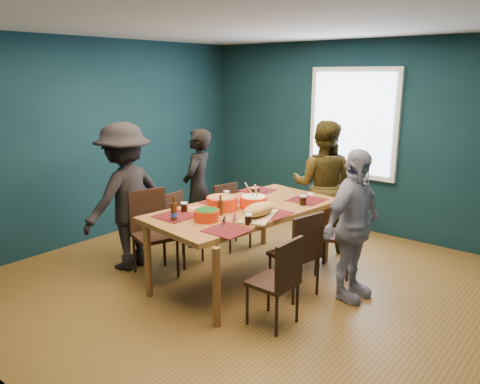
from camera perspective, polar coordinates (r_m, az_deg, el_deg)
The scene contains 26 objects.
room at distance 5.06m, azimuth 2.36°, elevation 4.40°, with size 5.01×5.01×2.71m.
dining_table at distance 5.12m, azimuth 0.60°, elevation -2.75°, with size 1.33×2.26×0.81m.
chair_left_far at distance 6.15m, azimuth -1.28°, elevation -2.31°, with size 0.45×0.45×0.83m.
chair_left_mid at distance 5.70m, azimuth -7.59°, elevation -3.72°, with size 0.40×0.40×0.84m.
chair_left_near at distance 5.41m, azimuth -10.75°, elevation -4.06°, with size 0.55×0.55×0.96m.
chair_right_far at distance 5.40m, azimuth 12.65°, elevation -4.42°, with size 0.51×0.51×0.92m.
chair_right_mid at distance 4.78m, azimuth 7.37°, elevation -6.87°, with size 0.48×0.48×0.90m.
chair_right_near at distance 4.23m, azimuth 4.92°, elevation -10.19°, with size 0.38×0.38×0.84m.
person_far_left at distance 6.15m, azimuth -5.15°, elevation 0.47°, with size 0.57×0.37×1.55m, color black.
person_back at distance 6.12m, azimuth 10.02°, elevation 0.80°, with size 0.81×0.63×1.67m, color black.
person_right at distance 4.78m, azimuth 13.61°, elevation -4.03°, with size 0.90×0.38×1.54m, color white.
person_near_left at distance 5.55m, azimuth -13.80°, elevation -0.58°, with size 1.11×0.64×1.71m, color black.
bowl_salad at distance 5.03m, azimuth -2.21°, elevation -1.29°, with size 0.34×0.34×0.14m.
bowl_dumpling at distance 5.10m, azimuth 1.67°, elevation -1.14°, with size 0.30×0.30×0.28m.
bowl_herbs at distance 4.67m, azimuth -4.08°, elevation -2.75°, with size 0.26×0.26×0.11m.
cutting_board at distance 4.74m, azimuth 2.27°, elevation -2.33°, with size 0.46×0.71×0.15m.
small_bowl at distance 5.76m, azimuth 1.77°, elevation 0.28°, with size 0.13×0.13×0.06m.
beer_bottle_a at distance 4.69m, azimuth -8.06°, elevation -2.38°, with size 0.07×0.07×0.25m.
beer_bottle_b at distance 4.82m, azimuth -2.40°, elevation -1.87°, with size 0.05×0.05×0.21m.
cola_glass_a at distance 4.97m, azimuth -6.83°, elevation -1.79°, with size 0.07×0.07×0.10m.
cola_glass_b at distance 4.52m, azimuth 1.03°, elevation -3.31°, with size 0.07×0.07×0.10m.
cola_glass_c at distance 5.24m, azimuth 7.69°, elevation -0.94°, with size 0.08×0.08×0.11m.
cola_glass_d at distance 5.43m, azimuth -1.65°, elevation -0.33°, with size 0.07×0.07×0.10m.
napkin_a at distance 4.92m, azimuth 4.84°, elevation -2.55°, with size 0.16×0.16×0.00m, color #F16569.
napkin_b at distance 5.11m, azimuth -5.41°, elevation -1.95°, with size 0.13×0.13×0.00m, color #F16569.
napkin_c at distance 4.36m, azimuth -2.18°, elevation -4.77°, with size 0.14×0.14×0.00m, color #F16569.
Camera 1 is at (3.01, -3.71, 2.24)m, focal length 35.00 mm.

